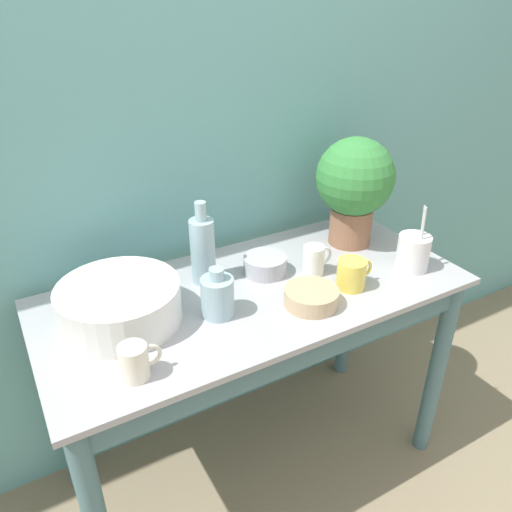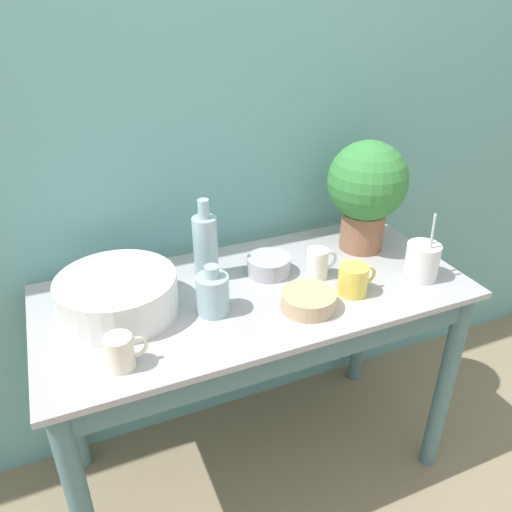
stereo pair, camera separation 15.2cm
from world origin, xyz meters
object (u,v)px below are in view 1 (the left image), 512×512
Objects in this scene: bowl_small_steel at (265,265)px; bowl_small_tan at (311,297)px; bottle_tall at (203,249)px; bottle_short at (218,296)px; potted_plant at (355,184)px; bowl_wash_large at (120,304)px; mug_white at (314,260)px; utensil_cup at (413,252)px; mug_cream at (135,362)px; mug_yellow at (352,274)px.

bowl_small_tan is (0.03, -0.23, -0.00)m from bowl_small_steel.
bottle_short is at bearing -102.73° from bottle_tall.
potted_plant is 0.90m from bowl_wash_large.
mug_white is 0.33m from utensil_cup.
bowl_small_steel is at bearing 96.22° from bowl_small_tan.
potted_plant is 0.44m from bowl_small_steel.
utensil_cup is at bearing -11.51° from bowl_wash_large.
utensil_cup is at bearing 3.22° from mug_cream.
bowl_small_tan is (0.55, 0.04, -0.02)m from mug_cream.
mug_cream is at bearing -135.22° from bottle_tall.
bowl_wash_large is 1.26× the size of bottle_tall.
bottle_tall reaches higher than bowl_small_steel.
bowl_wash_large is 0.71m from mug_yellow.
mug_cream reaches higher than bowl_small_steel.
bowl_small_steel is 0.62× the size of utensil_cup.
potted_plant reaches higher than bowl_small_tan.
utensil_cup reaches higher than mug_cream.
bowl_wash_large reaches higher than mug_white.
bowl_small_steel is at bearing 29.82° from bottle_short.
mug_cream is at bearing -154.52° from bottle_short.
bowl_small_tan is at bearing -21.19° from bowl_wash_large.
bottle_short is (-0.63, -0.17, -0.17)m from potted_plant.
potted_plant is 0.31m from utensil_cup.
potted_plant is 0.98m from mug_cream.
bottle_tall is at bearing 164.58° from bowl_small_steel.
mug_yellow is at bearing -127.92° from potted_plant.
potted_plant reaches higher than bowl_wash_large.
potted_plant is 3.07× the size of mug_yellow.
bottle_short is 0.44m from mug_yellow.
bottle_tall is 0.48m from mug_yellow.
utensil_cup is at bearing -6.89° from bottle_short.
bottle_tall reaches higher than bowl_small_tan.
bowl_small_tan is (-0.12, -0.15, -0.02)m from mug_white.
bowl_wash_large is at bearing 156.85° from bottle_short.
mug_yellow reaches higher than bowl_small_tan.
bottle_short reaches higher than mug_yellow.
potted_plant is 3.66× the size of mug_white.
mug_white is at bearing 16.10° from mug_cream.
bowl_wash_large is 0.56m from bowl_small_tan.
potted_plant is 2.76× the size of bowl_small_steel.
bowl_wash_large is 0.64m from mug_white.
mug_white is at bearing 8.32° from bottle_short.
bowl_small_tan is at bearing -143.48° from potted_plant.
bottle_tall is at bearing 178.26° from potted_plant.
bottle_short is at bearing -164.44° from potted_plant.
potted_plant is 1.43× the size of bottle_tall.
mug_cream is at bearing -161.17° from potted_plant.
bowl_small_tan is at bearing -19.26° from bottle_short.
bowl_wash_large is 0.50m from bowl_small_steel.
mug_white is at bearing 111.27° from mug_yellow.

